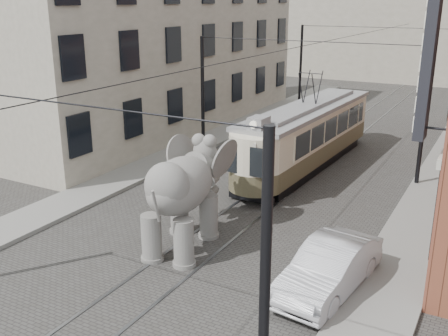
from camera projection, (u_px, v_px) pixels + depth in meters
The scene contains 10 objects.
ground at pixel (248, 210), 20.02m from camera, with size 120.00×120.00×0.00m, color #3C3A37.
tram_rails at pixel (248, 210), 20.01m from camera, with size 1.54×80.00×0.02m, color slate, non-canonical shape.
sidewalk_right at pixel (410, 242), 17.24m from camera, with size 2.00×60.00×0.15m, color slate.
sidewalk_left at pixel (116, 181), 22.97m from camera, with size 2.00×60.00×0.15m, color slate.
stucco_building at pixel (160, 46), 31.85m from camera, with size 7.00×24.00×10.00m, color gray.
distant_block at pixel (429, 7), 51.19m from camera, with size 28.00×10.00×14.00m, color gray.
catenary at pixel (294, 110), 23.35m from camera, with size 11.00×30.20×6.00m, color black, non-canonical shape.
tram at pixel (309, 121), 24.57m from camera, with size 2.36×11.44×4.54m, color beige, non-canonical shape.
elephant at pixel (181, 200), 16.47m from camera, with size 3.02×5.48×3.35m, color #605D59, non-canonical shape.
parked_car at pixel (329, 268), 14.28m from camera, with size 1.50×4.25×1.40m, color #A5A4A9.
Camera 1 is at (8.14, -16.68, 7.71)m, focal length 41.71 mm.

